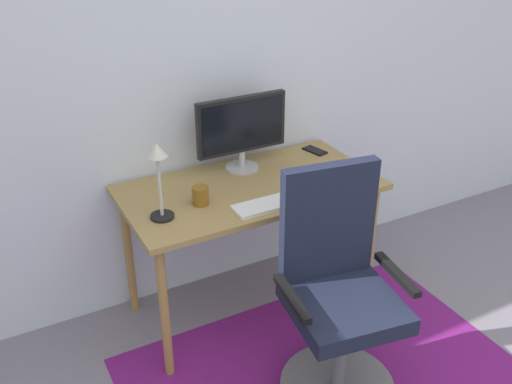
{
  "coord_description": "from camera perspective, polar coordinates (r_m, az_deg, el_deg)",
  "views": [
    {
      "loc": [
        -1.02,
        -0.53,
        2.1
      ],
      "look_at": [
        0.1,
        1.54,
        0.87
      ],
      "focal_mm": 40.5,
      "sensor_mm": 36.0,
      "label": 1
    }
  ],
  "objects": [
    {
      "name": "coffee_cup",
      "position": [
        2.76,
        -5.51,
        -0.36
      ],
      "size": [
        0.08,
        0.08,
        0.09
      ],
      "primitive_type": "cylinder",
      "color": "brown",
      "rests_on": "desk"
    },
    {
      "name": "desk_lamp",
      "position": [
        2.57,
        -9.64,
        2.35
      ],
      "size": [
        0.11,
        0.11,
        0.37
      ],
      "color": "black",
      "rests_on": "desk"
    },
    {
      "name": "keyboard",
      "position": [
        2.76,
        2.0,
        -1.04
      ],
      "size": [
        0.43,
        0.13,
        0.02
      ],
      "primitive_type": "cube",
      "color": "white",
      "rests_on": "desk"
    },
    {
      "name": "wall_back",
      "position": [
        3.02,
        -7.67,
        12.06
      ],
      "size": [
        6.0,
        0.1,
        2.6
      ],
      "primitive_type": "cube",
      "color": "silver",
      "rests_on": "ground"
    },
    {
      "name": "monitor",
      "position": [
        3.03,
        -1.43,
        6.36
      ],
      "size": [
        0.5,
        0.18,
        0.4
      ],
      "color": "#B2B2B7",
      "rests_on": "desk"
    },
    {
      "name": "computer_mouse",
      "position": [
        2.89,
        7.18,
        0.32
      ],
      "size": [
        0.06,
        0.1,
        0.03
      ],
      "primitive_type": "ellipsoid",
      "color": "black",
      "rests_on": "desk"
    },
    {
      "name": "cell_phone",
      "position": [
        3.35,
        5.84,
        4.09
      ],
      "size": [
        0.1,
        0.15,
        0.01
      ],
      "primitive_type": "cube",
      "rotation": [
        0.0,
        0.0,
        0.24
      ],
      "color": "black",
      "rests_on": "desk"
    },
    {
      "name": "office_chair",
      "position": [
        2.65,
        8.01,
        -11.28
      ],
      "size": [
        0.58,
        0.54,
        1.09
      ],
      "rotation": [
        0.0,
        0.0,
        -0.15
      ],
      "color": "slate",
      "rests_on": "ground"
    },
    {
      "name": "desk",
      "position": [
        2.98,
        -0.57,
        -0.72
      ],
      "size": [
        1.31,
        0.67,
        0.77
      ],
      "color": "#9C7E49",
      "rests_on": "ground"
    },
    {
      "name": "area_rug",
      "position": [
        2.97,
        6.8,
        -17.65
      ],
      "size": [
        1.84,
        1.24,
        0.01
      ],
      "primitive_type": "cube",
      "color": "#701A6E",
      "rests_on": "ground"
    }
  ]
}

